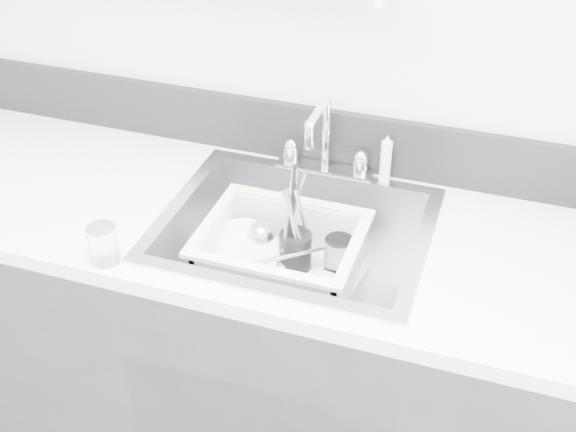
% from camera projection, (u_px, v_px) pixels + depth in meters
% --- Properties ---
extents(room_shell, '(3.50, 3.00, 2.60)m').
position_uv_depth(room_shell, '(23.00, 39.00, 0.66)').
color(room_shell, silver).
rests_on(room_shell, ground).
extents(counter_run, '(3.20, 0.62, 0.92)m').
position_uv_depth(counter_run, '(294.00, 360.00, 1.99)').
color(counter_run, '#262629').
rests_on(counter_run, ground).
extents(backsplash, '(3.20, 0.02, 0.16)m').
position_uv_depth(backsplash, '(330.00, 138.00, 1.91)').
color(backsplash, black).
rests_on(backsplash, counter_run).
extents(sink, '(0.64, 0.52, 0.20)m').
position_uv_depth(sink, '(295.00, 255.00, 1.78)').
color(sink, silver).
rests_on(sink, counter_run).
extents(faucet, '(0.26, 0.18, 0.23)m').
position_uv_depth(faucet, '(324.00, 154.00, 1.88)').
color(faucet, silver).
rests_on(faucet, counter_run).
extents(side_sprayer, '(0.03, 0.03, 0.14)m').
position_uv_depth(side_sprayer, '(386.00, 159.00, 1.84)').
color(side_sprayer, silver).
rests_on(side_sprayer, counter_run).
extents(wash_tub, '(0.44, 0.38, 0.15)m').
position_uv_depth(wash_tub, '(281.00, 256.00, 1.77)').
color(wash_tub, silver).
rests_on(wash_tub, sink).
extents(plate_stack, '(0.23, 0.22, 0.09)m').
position_uv_depth(plate_stack, '(247.00, 259.00, 1.82)').
color(plate_stack, white).
rests_on(plate_stack, wash_tub).
extents(utensil_cup, '(0.08, 0.08, 0.27)m').
position_uv_depth(utensil_cup, '(295.00, 248.00, 1.80)').
color(utensil_cup, black).
rests_on(utensil_cup, wash_tub).
extents(ladle, '(0.30, 0.26, 0.08)m').
position_uv_depth(ladle, '(278.00, 256.00, 1.80)').
color(ladle, silver).
rests_on(ladle, wash_tub).
extents(tumbler_in_tub, '(0.08, 0.08, 0.10)m').
position_uv_depth(tumbler_in_tub, '(339.00, 256.00, 1.79)').
color(tumbler_in_tub, white).
rests_on(tumbler_in_tub, wash_tub).
extents(tumbler_counter, '(0.07, 0.07, 0.09)m').
position_uv_depth(tumbler_counter, '(103.00, 244.00, 1.59)').
color(tumbler_counter, white).
rests_on(tumbler_counter, counter_run).
extents(bowl_small, '(0.13, 0.13, 0.03)m').
position_uv_depth(bowl_small, '(321.00, 290.00, 1.74)').
color(bowl_small, white).
rests_on(bowl_small, wash_tub).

